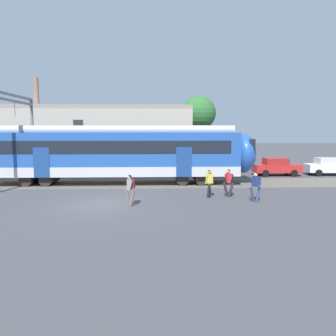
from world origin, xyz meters
TOP-DOWN VIEW (x-y plane):
  - ground_plane at (0.00, 0.00)m, footprint 160.00×160.00m
  - pedestrian_grey at (1.55, -0.40)m, footprint 0.62×0.59m
  - pedestrian_yellow at (6.06, 1.56)m, footprint 0.54×0.69m
  - pedestrian_red at (7.29, 1.80)m, footprint 0.64×0.53m
  - pedestrian_navy at (8.48, 0.35)m, footprint 0.71×0.51m
  - parked_car_red at (13.48, 10.69)m, footprint 4.00×1.76m
  - parked_car_white at (18.23, 10.77)m, footprint 4.08×1.92m
  - catenary_gantry at (-7.26, 6.87)m, footprint 0.24×6.64m
  - background_building at (-3.27, 16.53)m, footprint 19.40×5.00m
  - street_tree_right at (7.74, 19.54)m, footprint 3.84×3.84m

SIDE VIEW (x-z plane):
  - ground_plane at x=0.00m, z-range 0.00..0.00m
  - parked_car_red at x=13.48m, z-range 0.01..1.55m
  - parked_car_white at x=18.23m, z-range 0.01..1.55m
  - pedestrian_yellow at x=6.06m, z-range 0.13..1.80m
  - pedestrian_grey at x=1.55m, z-range 0.16..1.82m
  - pedestrian_red at x=7.29m, z-range 0.16..1.82m
  - pedestrian_navy at x=8.48m, z-range 0.16..1.82m
  - background_building at x=-3.27m, z-range -1.39..7.81m
  - catenary_gantry at x=-7.26m, z-range 1.05..7.58m
  - street_tree_right at x=7.74m, z-range 1.94..9.71m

